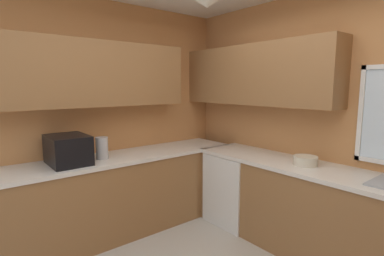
{
  "coord_description": "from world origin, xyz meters",
  "views": [
    {
      "loc": [
        1.44,
        -1.28,
        1.67
      ],
      "look_at": [
        -0.8,
        0.52,
        1.26
      ],
      "focal_mm": 27.65,
      "sensor_mm": 36.0,
      "label": 1
    }
  ],
  "objects_px": {
    "kettle": "(102,148)",
    "bowl": "(305,161)",
    "dishwasher": "(237,188)",
    "microwave": "(68,150)"
  },
  "relations": [
    {
      "from": "dishwasher",
      "to": "bowl",
      "type": "relative_size",
      "value": 3.66
    },
    {
      "from": "dishwasher",
      "to": "bowl",
      "type": "xyz_separation_m",
      "value": [
        0.87,
        0.03,
        0.51
      ]
    },
    {
      "from": "dishwasher",
      "to": "microwave",
      "type": "bearing_deg",
      "value": -110.31
    },
    {
      "from": "bowl",
      "to": "dishwasher",
      "type": "bearing_deg",
      "value": -178.02
    },
    {
      "from": "dishwasher",
      "to": "kettle",
      "type": "relative_size",
      "value": 3.59
    },
    {
      "from": "microwave",
      "to": "kettle",
      "type": "relative_size",
      "value": 2.03
    },
    {
      "from": "kettle",
      "to": "dishwasher",
      "type": "bearing_deg",
      "value": 66.02
    },
    {
      "from": "bowl",
      "to": "kettle",
      "type": "bearing_deg",
      "value": -135.79
    },
    {
      "from": "dishwasher",
      "to": "microwave",
      "type": "relative_size",
      "value": 1.77
    },
    {
      "from": "kettle",
      "to": "bowl",
      "type": "bearing_deg",
      "value": 44.21
    }
  ]
}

